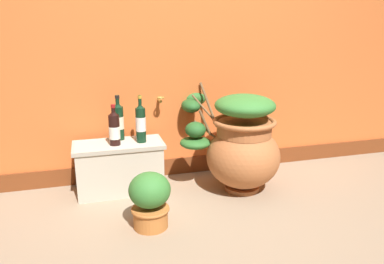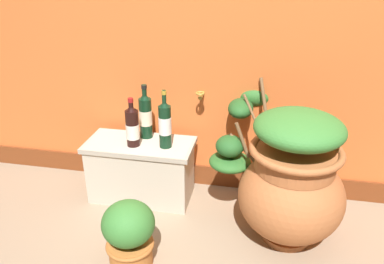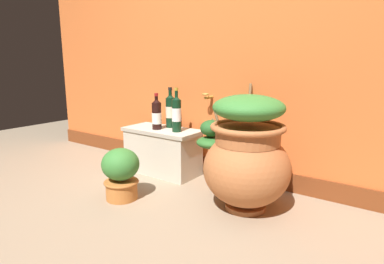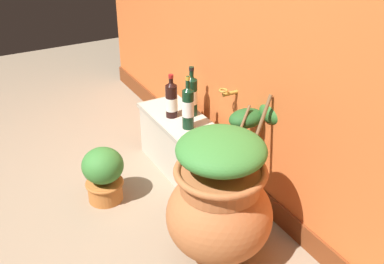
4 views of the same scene
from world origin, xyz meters
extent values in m
plane|color=gray|center=(0.00, 0.00, 0.00)|extent=(7.00, 7.00, 0.00)
cube|color=brown|center=(0.00, 1.10, 0.07)|extent=(4.40, 0.02, 0.14)
cylinder|color=#B28433|center=(-0.18, 1.05, 0.66)|extent=(0.02, 0.10, 0.02)
torus|color=#B28433|center=(-0.18, 1.00, 0.69)|extent=(0.06, 0.06, 0.01)
cylinder|color=#B26638|center=(0.38, 0.64, 0.02)|extent=(0.26, 0.26, 0.03)
ellipsoid|color=#B26638|center=(0.38, 0.64, 0.27)|extent=(0.55, 0.55, 0.48)
cylinder|color=#B26638|center=(0.38, 0.64, 0.49)|extent=(0.41, 0.41, 0.11)
torus|color=#B26638|center=(0.38, 0.64, 0.54)|extent=(0.47, 0.47, 0.04)
cylinder|color=brown|center=(0.21, 0.99, 0.61)|extent=(0.10, 0.21, 0.34)
ellipsoid|color=#2D6628|center=(0.14, 1.14, 0.64)|extent=(0.20, 0.13, 0.12)
cylinder|color=brown|center=(0.10, 0.73, 0.53)|extent=(0.10, 0.05, 0.20)
ellipsoid|color=#235623|center=(0.03, 0.76, 0.48)|extent=(0.16, 0.16, 0.12)
cylinder|color=brown|center=(0.11, 0.75, 0.48)|extent=(0.16, 0.08, 0.14)
ellipsoid|color=#2D6628|center=(0.04, 0.77, 0.37)|extent=(0.24, 0.23, 0.09)
cylinder|color=brown|center=(0.15, 0.91, 0.60)|extent=(0.16, 0.22, 0.21)
ellipsoid|color=#235623|center=(0.07, 1.00, 0.61)|extent=(0.15, 0.21, 0.10)
ellipsoid|color=#387A33|center=(0.38, 0.64, 0.66)|extent=(0.45, 0.45, 0.16)
cube|color=beige|center=(-0.53, 0.88, 0.19)|extent=(0.63, 0.30, 0.39)
cube|color=#AEA592|center=(-0.53, 0.88, 0.37)|extent=(0.67, 0.32, 0.03)
cylinder|color=black|center=(-0.36, 0.86, 0.51)|extent=(0.07, 0.07, 0.26)
cone|color=black|center=(-0.36, 0.86, 0.66)|extent=(0.07, 0.07, 0.04)
cylinder|color=black|center=(-0.36, 0.86, 0.69)|extent=(0.03, 0.03, 0.10)
cylinder|color=#B7932D|center=(-0.36, 0.86, 0.73)|extent=(0.03, 0.03, 0.02)
cylinder|color=silver|center=(-0.36, 0.86, 0.52)|extent=(0.08, 0.08, 0.11)
cylinder|color=black|center=(-0.51, 0.97, 0.51)|extent=(0.08, 0.08, 0.25)
cone|color=black|center=(-0.51, 0.97, 0.65)|extent=(0.08, 0.08, 0.04)
cylinder|color=black|center=(-0.51, 0.97, 0.68)|extent=(0.03, 0.03, 0.09)
cylinder|color=black|center=(-0.51, 0.97, 0.72)|extent=(0.03, 0.03, 0.02)
cylinder|color=beige|center=(-0.51, 0.97, 0.52)|extent=(0.08, 0.08, 0.10)
cylinder|color=black|center=(-0.55, 0.84, 0.50)|extent=(0.08, 0.08, 0.22)
cone|color=black|center=(-0.55, 0.84, 0.62)|extent=(0.08, 0.08, 0.04)
cylinder|color=black|center=(-0.55, 0.84, 0.65)|extent=(0.03, 0.03, 0.08)
cylinder|color=maroon|center=(-0.55, 0.84, 0.67)|extent=(0.03, 0.03, 0.02)
cylinder|color=white|center=(-0.55, 0.84, 0.48)|extent=(0.08, 0.08, 0.09)
cylinder|color=#C17033|center=(-0.40, 0.28, 0.07)|extent=(0.22, 0.22, 0.13)
torus|color=#B2672E|center=(-0.40, 0.28, 0.12)|extent=(0.24, 0.24, 0.02)
ellipsoid|color=#387A33|center=(-0.40, 0.28, 0.25)|extent=(0.26, 0.26, 0.22)
camera|label=1|loc=(-0.72, -1.81, 1.22)|focal=34.83mm
camera|label=2|loc=(0.19, -1.10, 1.42)|focal=35.38mm
camera|label=3|loc=(1.28, -1.21, 0.95)|focal=31.18mm
camera|label=4|loc=(2.05, -0.44, 1.85)|focal=45.15mm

